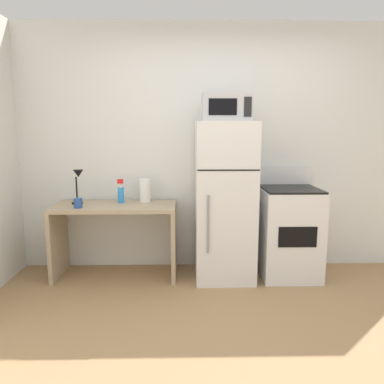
{
  "coord_description": "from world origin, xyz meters",
  "views": [
    {
      "loc": [
        -0.38,
        -2.36,
        1.49
      ],
      "look_at": [
        -0.31,
        1.1,
        0.92
      ],
      "focal_mm": 34.84,
      "sensor_mm": 36.0,
      "label": 1
    }
  ],
  "objects_px": {
    "refrigerator": "(225,201)",
    "microwave": "(226,108)",
    "desk_lamp": "(78,181)",
    "oven_range": "(289,231)",
    "desk": "(116,226)",
    "spray_bottle": "(121,193)",
    "coffee_mug": "(78,203)",
    "paper_towel_roll": "(145,191)"
  },
  "relations": [
    {
      "from": "coffee_mug",
      "to": "desk_lamp",
      "type": "bearing_deg",
      "value": 103.13
    },
    {
      "from": "refrigerator",
      "to": "oven_range",
      "type": "distance_m",
      "value": 0.74
    },
    {
      "from": "desk_lamp",
      "to": "spray_bottle",
      "type": "xyz_separation_m",
      "value": [
        0.42,
        0.06,
        -0.14
      ]
    },
    {
      "from": "desk",
      "to": "spray_bottle",
      "type": "distance_m",
      "value": 0.34
    },
    {
      "from": "desk_lamp",
      "to": "spray_bottle",
      "type": "distance_m",
      "value": 0.44
    },
    {
      "from": "desk_lamp",
      "to": "spray_bottle",
      "type": "relative_size",
      "value": 1.42
    },
    {
      "from": "coffee_mug",
      "to": "microwave",
      "type": "xyz_separation_m",
      "value": [
        1.44,
        0.09,
        0.91
      ]
    },
    {
      "from": "refrigerator",
      "to": "coffee_mug",
      "type": "bearing_deg",
      "value": -175.53
    },
    {
      "from": "refrigerator",
      "to": "microwave",
      "type": "xyz_separation_m",
      "value": [
        0.0,
        -0.02,
        0.92
      ]
    },
    {
      "from": "paper_towel_roll",
      "to": "microwave",
      "type": "distance_m",
      "value": 1.19
    },
    {
      "from": "spray_bottle",
      "to": "refrigerator",
      "type": "relative_size",
      "value": 0.16
    },
    {
      "from": "spray_bottle",
      "to": "oven_range",
      "type": "relative_size",
      "value": 0.23
    },
    {
      "from": "paper_towel_roll",
      "to": "oven_range",
      "type": "bearing_deg",
      "value": -6.52
    },
    {
      "from": "desk_lamp",
      "to": "microwave",
      "type": "xyz_separation_m",
      "value": [
        1.48,
        -0.09,
        0.72
      ]
    },
    {
      "from": "desk",
      "to": "oven_range",
      "type": "xyz_separation_m",
      "value": [
        1.78,
        -0.02,
        -0.06
      ]
    },
    {
      "from": "desk",
      "to": "coffee_mug",
      "type": "bearing_deg",
      "value": -155.32
    },
    {
      "from": "paper_towel_roll",
      "to": "coffee_mug",
      "type": "bearing_deg",
      "value": -154.34
    },
    {
      "from": "desk_lamp",
      "to": "refrigerator",
      "type": "height_order",
      "value": "refrigerator"
    },
    {
      "from": "desk",
      "to": "microwave",
      "type": "distance_m",
      "value": 1.62
    },
    {
      "from": "microwave",
      "to": "paper_towel_roll",
      "type": "bearing_deg",
      "value": 165.93
    },
    {
      "from": "refrigerator",
      "to": "microwave",
      "type": "bearing_deg",
      "value": -89.68
    },
    {
      "from": "desk_lamp",
      "to": "oven_range",
      "type": "xyz_separation_m",
      "value": [
        2.15,
        -0.06,
        -0.52
      ]
    },
    {
      "from": "paper_towel_roll",
      "to": "coffee_mug",
      "type": "distance_m",
      "value": 0.69
    },
    {
      "from": "desk",
      "to": "oven_range",
      "type": "relative_size",
      "value": 1.12
    },
    {
      "from": "desk_lamp",
      "to": "refrigerator",
      "type": "bearing_deg",
      "value": -2.74
    },
    {
      "from": "desk",
      "to": "coffee_mug",
      "type": "distance_m",
      "value": 0.45
    },
    {
      "from": "desk",
      "to": "spray_bottle",
      "type": "bearing_deg",
      "value": 62.53
    },
    {
      "from": "refrigerator",
      "to": "microwave",
      "type": "relative_size",
      "value": 3.43
    },
    {
      "from": "desk_lamp",
      "to": "microwave",
      "type": "height_order",
      "value": "microwave"
    },
    {
      "from": "spray_bottle",
      "to": "microwave",
      "type": "xyz_separation_m",
      "value": [
        1.06,
        -0.15,
        0.86
      ]
    },
    {
      "from": "microwave",
      "to": "oven_range",
      "type": "bearing_deg",
      "value": 3.04
    },
    {
      "from": "coffee_mug",
      "to": "oven_range",
      "type": "relative_size",
      "value": 0.09
    },
    {
      "from": "paper_towel_roll",
      "to": "spray_bottle",
      "type": "xyz_separation_m",
      "value": [
        -0.24,
        -0.06,
        -0.02
      ]
    },
    {
      "from": "oven_range",
      "to": "spray_bottle",
      "type": "bearing_deg",
      "value": 176.21
    },
    {
      "from": "spray_bottle",
      "to": "desk_lamp",
      "type": "bearing_deg",
      "value": -172.08
    },
    {
      "from": "desk_lamp",
      "to": "paper_towel_roll",
      "type": "distance_m",
      "value": 0.68
    },
    {
      "from": "coffee_mug",
      "to": "refrigerator",
      "type": "distance_m",
      "value": 1.44
    },
    {
      "from": "desk_lamp",
      "to": "oven_range",
      "type": "bearing_deg",
      "value": -1.51
    },
    {
      "from": "spray_bottle",
      "to": "coffee_mug",
      "type": "bearing_deg",
      "value": -147.21
    },
    {
      "from": "microwave",
      "to": "oven_range",
      "type": "xyz_separation_m",
      "value": [
        0.67,
        0.04,
        -1.24
      ]
    },
    {
      "from": "paper_towel_roll",
      "to": "refrigerator",
      "type": "height_order",
      "value": "refrigerator"
    },
    {
      "from": "paper_towel_roll",
      "to": "desk_lamp",
      "type": "bearing_deg",
      "value": -170.25
    }
  ]
}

